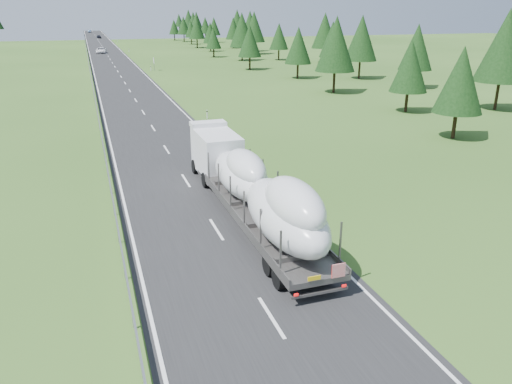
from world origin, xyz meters
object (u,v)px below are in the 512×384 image
object	(u,v)px
boat_truck	(252,184)
distant_van	(101,50)
distant_car_blue	(89,31)
highway_sign	(154,61)
distant_car_dark	(99,37)

from	to	relation	value
boat_truck	distant_van	size ratio (longest dim) A/B	3.50
boat_truck	distant_car_blue	xyz separation A→B (m)	(-4.26, 273.59, -1.62)
distant_van	highway_sign	bearing A→B (deg)	-74.58
highway_sign	distant_van	bearing A→B (deg)	100.07
highway_sign	boat_truck	world-z (taller)	boat_truck
highway_sign	distant_car_dark	xyz separation A→B (m)	(-6.39, 131.24, -1.10)
highway_sign	distant_car_blue	size ratio (longest dim) A/B	0.59
distant_van	distant_car_dark	xyz separation A→B (m)	(2.18, 82.95, -0.09)
distant_car_dark	highway_sign	bearing A→B (deg)	-92.07
highway_sign	distant_car_blue	bearing A→B (deg)	92.72
boat_truck	distant_van	distance (m)	127.96
highway_sign	distant_car_dark	size ratio (longest dim) A/B	0.62
highway_sign	distant_car_dark	world-z (taller)	highway_sign
distant_car_blue	boat_truck	bearing A→B (deg)	-89.54
boat_truck	distant_car_dark	xyz separation A→B (m)	(-1.45, 210.85, -1.63)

